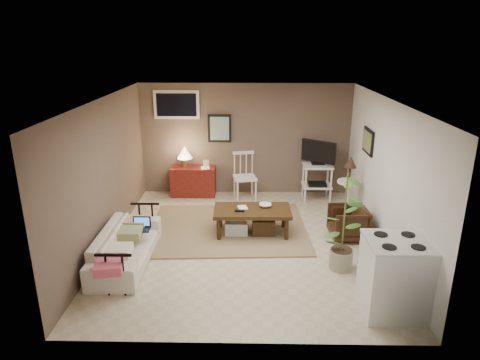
{
  "coord_description": "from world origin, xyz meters",
  "views": [
    {
      "loc": [
        0.06,
        -6.51,
        3.3
      ],
      "look_at": [
        -0.07,
        0.35,
        1.0
      ],
      "focal_mm": 32.0,
      "sensor_mm": 36.0,
      "label": 1
    }
  ],
  "objects_px": {
    "spindle_chair": "(245,178)",
    "side_table": "(349,180)",
    "red_console": "(193,178)",
    "tv_stand": "(318,169)",
    "sofa": "(125,241)",
    "coffee_table": "(252,219)",
    "potted_plant": "(344,219)",
    "stove": "(394,276)",
    "armchair": "(348,221)"
  },
  "relations": [
    {
      "from": "coffee_table",
      "to": "sofa",
      "type": "height_order",
      "value": "sofa"
    },
    {
      "from": "coffee_table",
      "to": "stove",
      "type": "relative_size",
      "value": 1.35
    },
    {
      "from": "spindle_chair",
      "to": "tv_stand",
      "type": "relative_size",
      "value": 0.78
    },
    {
      "from": "sofa",
      "to": "armchair",
      "type": "bearing_deg",
      "value": -75.87
    },
    {
      "from": "coffee_table",
      "to": "stove",
      "type": "height_order",
      "value": "stove"
    },
    {
      "from": "side_table",
      "to": "armchair",
      "type": "relative_size",
      "value": 1.93
    },
    {
      "from": "coffee_table",
      "to": "stove",
      "type": "bearing_deg",
      "value": -51.29
    },
    {
      "from": "stove",
      "to": "red_console",
      "type": "bearing_deg",
      "value": 126.26
    },
    {
      "from": "spindle_chair",
      "to": "side_table",
      "type": "relative_size",
      "value": 0.84
    },
    {
      "from": "coffee_table",
      "to": "stove",
      "type": "distance_m",
      "value": 2.81
    },
    {
      "from": "tv_stand",
      "to": "armchair",
      "type": "xyz_separation_m",
      "value": [
        0.26,
        -1.86,
        -0.37
      ]
    },
    {
      "from": "red_console",
      "to": "coffee_table",
      "type": "bearing_deg",
      "value": -56.71
    },
    {
      "from": "armchair",
      "to": "sofa",
      "type": "bearing_deg",
      "value": -79.17
    },
    {
      "from": "coffee_table",
      "to": "red_console",
      "type": "bearing_deg",
      "value": 123.29
    },
    {
      "from": "red_console",
      "to": "spindle_chair",
      "type": "bearing_deg",
      "value": -9.03
    },
    {
      "from": "tv_stand",
      "to": "stove",
      "type": "bearing_deg",
      "value": -84.81
    },
    {
      "from": "sofa",
      "to": "coffee_table",
      "type": "bearing_deg",
      "value": -62.34
    },
    {
      "from": "red_console",
      "to": "armchair",
      "type": "distance_m",
      "value": 3.58
    },
    {
      "from": "red_console",
      "to": "tv_stand",
      "type": "height_order",
      "value": "tv_stand"
    },
    {
      "from": "spindle_chair",
      "to": "side_table",
      "type": "distance_m",
      "value": 2.2
    },
    {
      "from": "side_table",
      "to": "potted_plant",
      "type": "relative_size",
      "value": 0.78
    },
    {
      "from": "sofa",
      "to": "armchair",
      "type": "height_order",
      "value": "sofa"
    },
    {
      "from": "red_console",
      "to": "tv_stand",
      "type": "xyz_separation_m",
      "value": [
        2.67,
        -0.19,
        0.29
      ]
    },
    {
      "from": "armchair",
      "to": "red_console",
      "type": "bearing_deg",
      "value": -128.34
    },
    {
      "from": "tv_stand",
      "to": "coffee_table",
      "type": "bearing_deg",
      "value": -128.44
    },
    {
      "from": "armchair",
      "to": "stove",
      "type": "distance_m",
      "value": 2.08
    },
    {
      "from": "coffee_table",
      "to": "potted_plant",
      "type": "height_order",
      "value": "potted_plant"
    },
    {
      "from": "red_console",
      "to": "potted_plant",
      "type": "distance_m",
      "value": 4.06
    },
    {
      "from": "red_console",
      "to": "potted_plant",
      "type": "xyz_separation_m",
      "value": [
        2.6,
        -3.08,
        0.43
      ]
    },
    {
      "from": "tv_stand",
      "to": "armchair",
      "type": "bearing_deg",
      "value": -82.1
    },
    {
      "from": "coffee_table",
      "to": "tv_stand",
      "type": "height_order",
      "value": "tv_stand"
    },
    {
      "from": "coffee_table",
      "to": "spindle_chair",
      "type": "bearing_deg",
      "value": 94.38
    },
    {
      "from": "sofa",
      "to": "armchair",
      "type": "xyz_separation_m",
      "value": [
        3.58,
        0.9,
        -0.05
      ]
    },
    {
      "from": "spindle_chair",
      "to": "tv_stand",
      "type": "height_order",
      "value": "tv_stand"
    },
    {
      "from": "potted_plant",
      "to": "stove",
      "type": "relative_size",
      "value": 1.53
    },
    {
      "from": "coffee_table",
      "to": "tv_stand",
      "type": "bearing_deg",
      "value": 51.56
    },
    {
      "from": "coffee_table",
      "to": "armchair",
      "type": "relative_size",
      "value": 2.17
    },
    {
      "from": "coffee_table",
      "to": "tv_stand",
      "type": "distance_m",
      "value": 2.27
    },
    {
      "from": "coffee_table",
      "to": "red_console",
      "type": "distance_m",
      "value": 2.33
    },
    {
      "from": "tv_stand",
      "to": "potted_plant",
      "type": "relative_size",
      "value": 0.84
    },
    {
      "from": "tv_stand",
      "to": "stove",
      "type": "xyz_separation_m",
      "value": [
        0.36,
        -3.94,
        -0.18
      ]
    },
    {
      "from": "coffee_table",
      "to": "red_console",
      "type": "xyz_separation_m",
      "value": [
        -1.28,
        1.94,
        0.1
      ]
    },
    {
      "from": "side_table",
      "to": "potted_plant",
      "type": "bearing_deg",
      "value": -104.66
    },
    {
      "from": "sofa",
      "to": "armchair",
      "type": "relative_size",
      "value": 2.99
    },
    {
      "from": "sofa",
      "to": "tv_stand",
      "type": "xyz_separation_m",
      "value": [
        3.32,
        2.77,
        0.32
      ]
    },
    {
      "from": "spindle_chair",
      "to": "potted_plant",
      "type": "height_order",
      "value": "potted_plant"
    },
    {
      "from": "tv_stand",
      "to": "side_table",
      "type": "distance_m",
      "value": 1.03
    },
    {
      "from": "armchair",
      "to": "tv_stand",
      "type": "bearing_deg",
      "value": -175.4
    },
    {
      "from": "spindle_chair",
      "to": "side_table",
      "type": "xyz_separation_m",
      "value": [
        1.98,
        -0.92,
        0.27
      ]
    },
    {
      "from": "sofa",
      "to": "spindle_chair",
      "type": "xyz_separation_m",
      "value": [
        1.8,
        2.77,
        0.11
      ]
    }
  ]
}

